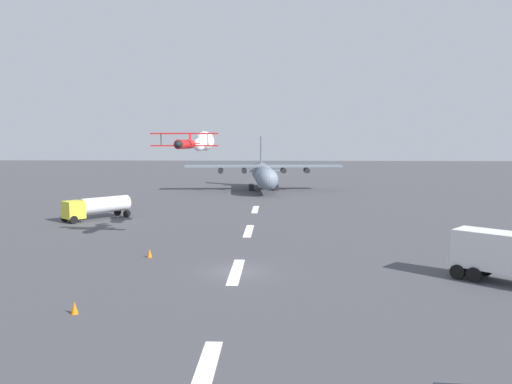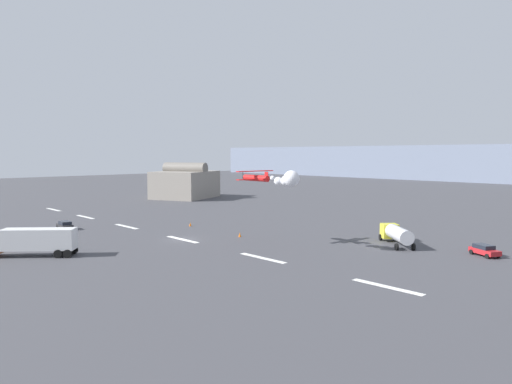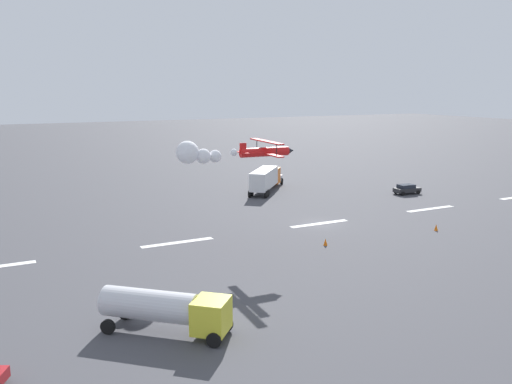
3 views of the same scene
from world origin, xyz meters
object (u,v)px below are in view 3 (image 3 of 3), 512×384
Objects in this scene: traffic_cone_near at (436,227)px; traffic_cone_far at (325,242)px; semi_truck_orange at (266,178)px; followme_car_yellow at (407,189)px; fuel_tanker_truck at (167,308)px; stunt_biplane_red at (216,153)px.

traffic_cone_near and traffic_cone_far have the same top height.
followme_car_yellow is at bearing 146.83° from semi_truck_orange.
semi_truck_orange reaches higher than followme_car_yellow.
fuel_tanker_truck is 10.91× the size of traffic_cone_far.
semi_truck_orange reaches higher than traffic_cone_near.
traffic_cone_near is at bearing 56.12° from followme_car_yellow.
fuel_tanker_truck reaches higher than traffic_cone_far.
semi_truck_orange is at bearing -78.86° from traffic_cone_near.
fuel_tanker_truck is at bearing 17.72° from traffic_cone_near.
traffic_cone_far is at bearing 166.41° from stunt_biplane_red.
followme_car_yellow is at bearing -158.67° from stunt_biplane_red.
stunt_biplane_red is 42.47m from followme_car_yellow.
traffic_cone_near is (12.48, 18.58, -0.44)m from followme_car_yellow.
semi_truck_orange is 15.88× the size of traffic_cone_far.
semi_truck_orange is 31.33m from traffic_cone_near.
followme_car_yellow is (-48.62, -30.13, -0.93)m from fuel_tanker_truck.
stunt_biplane_red is 28.10m from traffic_cone_near.
stunt_biplane_red is 19.94m from fuel_tanker_truck.
semi_truck_orange reaches higher than fuel_tanker_truck.
stunt_biplane_red is 1.03× the size of semi_truck_orange.
semi_truck_orange is 51.87m from fuel_tanker_truck.
semi_truck_orange is 15.88× the size of traffic_cone_near.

